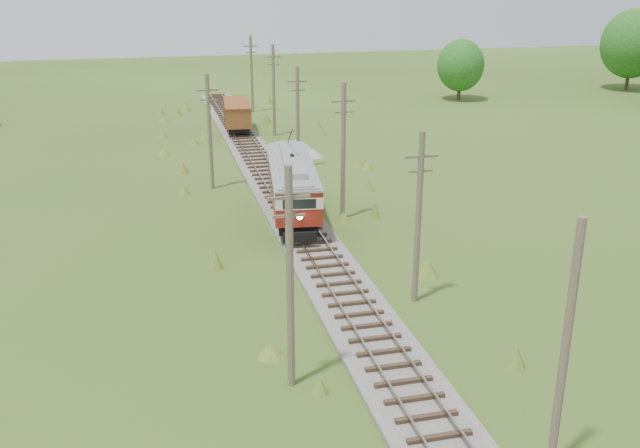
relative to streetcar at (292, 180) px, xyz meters
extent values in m
cube|color=#605B54|center=(0.00, 2.16, -2.47)|extent=(3.60, 96.00, 0.25)
cube|color=#726659|center=(-0.72, 2.16, -2.11)|extent=(0.08, 96.00, 0.17)
cube|color=#726659|center=(0.72, 2.16, -2.11)|extent=(0.08, 96.00, 0.17)
cube|color=#2D2116|center=(0.00, 2.16, -2.26)|extent=(2.40, 96.00, 0.16)
cube|color=black|center=(0.00, 0.00, -1.59)|extent=(3.82, 11.15, 0.45)
cube|color=#65170D|center=(0.00, 0.00, -0.60)|extent=(4.36, 12.15, 1.09)
cube|color=beige|center=(0.00, 0.00, 0.29)|extent=(4.39, 12.21, 0.69)
cube|color=black|center=(0.00, 0.00, 0.29)|extent=(4.35, 11.68, 0.54)
cube|color=#65170D|center=(0.00, 0.00, 0.79)|extent=(4.36, 12.15, 0.30)
cube|color=gray|center=(0.00, 0.00, 1.11)|extent=(4.43, 12.27, 0.38)
cube|color=gray|center=(0.00, 0.00, 1.45)|extent=(2.45, 9.00, 0.40)
sphere|color=#FFF2BF|center=(-0.82, -5.96, -0.45)|extent=(0.36, 0.36, 0.36)
cylinder|color=black|center=(0.24, 1.77, 2.57)|extent=(0.69, 4.58, 1.91)
cylinder|color=black|center=(-1.35, -4.35, -1.64)|extent=(0.23, 0.80, 0.79)
cylinder|color=black|center=(0.13, -4.55, -1.64)|extent=(0.23, 0.80, 0.79)
cylinder|color=black|center=(-0.12, 4.56, -1.64)|extent=(0.23, 0.80, 0.79)
cylinder|color=black|center=(1.35, 4.35, -1.64)|extent=(0.23, 0.80, 0.79)
cube|color=black|center=(0.00, 27.36, -1.70)|extent=(2.59, 6.98, 0.47)
cube|color=brown|center=(0.00, 27.36, -0.52)|extent=(3.15, 7.78, 1.90)
cube|color=brown|center=(0.00, 27.36, 0.48)|extent=(3.21, 7.94, 0.11)
cylinder|color=black|center=(-0.92, 25.16, -1.65)|extent=(0.18, 0.77, 0.76)
cylinder|color=black|center=(0.50, 25.03, -1.65)|extent=(0.18, 0.77, 0.76)
cylinder|color=black|center=(-0.50, 29.69, -1.65)|extent=(0.18, 0.77, 0.76)
cylinder|color=black|center=(0.92, 29.56, -1.65)|extent=(0.18, 0.77, 0.76)
cone|color=gray|center=(4.27, 16.83, -1.98)|extent=(3.30, 3.30, 1.24)
cone|color=gray|center=(5.10, 15.80, -2.23)|extent=(1.86, 1.86, 0.72)
cylinder|color=brown|center=(3.10, -26.84, 1.81)|extent=(0.30, 0.30, 8.80)
cylinder|color=brown|center=(3.30, -13.84, 1.71)|extent=(0.30, 0.30, 8.60)
cube|color=brown|center=(3.30, -13.84, 4.81)|extent=(1.60, 0.12, 0.12)
cube|color=brown|center=(3.30, -13.84, 4.11)|extent=(1.20, 0.10, 0.10)
cylinder|color=brown|center=(3.20, -0.84, 1.91)|extent=(0.30, 0.30, 9.00)
cube|color=brown|center=(3.20, -0.84, 5.21)|extent=(1.60, 0.12, 0.12)
cube|color=brown|center=(3.20, -0.84, 4.51)|extent=(1.20, 0.10, 0.10)
cylinder|color=brown|center=(3.00, 12.16, 1.61)|extent=(0.30, 0.30, 8.40)
cube|color=brown|center=(3.00, 12.16, 4.61)|extent=(1.60, 0.12, 0.12)
cube|color=brown|center=(3.00, 12.16, 3.91)|extent=(1.20, 0.10, 0.10)
cylinder|color=brown|center=(3.40, 25.16, 1.86)|extent=(0.30, 0.30, 8.90)
cube|color=brown|center=(3.40, 25.16, 5.11)|extent=(1.60, 0.12, 0.12)
cube|color=brown|center=(3.40, 25.16, 4.41)|extent=(1.20, 0.10, 0.10)
cylinder|color=brown|center=(3.20, 38.16, 1.76)|extent=(0.30, 0.30, 8.70)
cube|color=brown|center=(3.20, 38.16, 4.91)|extent=(1.60, 0.12, 0.12)
cube|color=brown|center=(3.20, 38.16, 4.21)|extent=(1.20, 0.10, 0.10)
cylinder|color=brown|center=(-4.20, -19.84, 1.91)|extent=(0.30, 0.30, 9.00)
cube|color=brown|center=(-4.20, -19.84, 5.21)|extent=(1.60, 0.12, 0.12)
cube|color=brown|center=(-4.20, -19.84, 4.51)|extent=(1.20, 0.10, 0.10)
cylinder|color=brown|center=(-4.50, 8.16, 1.71)|extent=(0.30, 0.30, 8.60)
cube|color=brown|center=(-4.50, 8.16, 4.81)|extent=(1.60, 0.12, 0.12)
cube|color=brown|center=(-4.50, 8.16, 4.11)|extent=(1.20, 0.10, 0.10)
cylinder|color=#38281C|center=(56.00, 42.16, -0.79)|extent=(0.50, 0.50, 3.60)
ellipsoid|color=#1A5218|center=(56.00, 42.16, 3.61)|extent=(8.40, 8.40, 9.24)
cylinder|color=#38281C|center=(30.00, 40.16, -1.33)|extent=(0.50, 0.50, 2.52)
ellipsoid|color=#1A5218|center=(30.00, 40.16, 1.75)|extent=(5.88, 5.88, 6.47)
camera|label=1|loc=(-8.99, -43.98, 12.94)|focal=40.00mm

